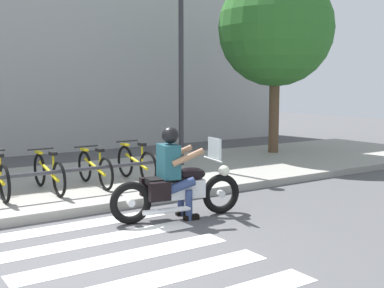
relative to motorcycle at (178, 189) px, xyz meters
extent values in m
plane|color=#4C4C4F|center=(-2.00, -1.12, -0.46)|extent=(48.00, 48.00, 0.00)
cube|color=white|center=(-1.46, -1.92, -0.46)|extent=(2.80, 0.40, 0.01)
cube|color=white|center=(-1.46, -1.12, -0.46)|extent=(2.80, 0.40, 0.01)
cube|color=white|center=(-1.46, -0.32, -0.46)|extent=(2.80, 0.40, 0.01)
cube|color=white|center=(-1.46, 0.48, -0.46)|extent=(2.80, 0.40, 0.01)
torus|color=black|center=(0.74, -0.12, -0.14)|extent=(0.66, 0.23, 0.65)
cylinder|color=silver|center=(0.74, -0.12, -0.14)|extent=(0.13, 0.12, 0.12)
torus|color=black|center=(-0.76, 0.13, -0.14)|extent=(0.66, 0.23, 0.65)
cylinder|color=silver|center=(-0.76, 0.13, -0.14)|extent=(0.13, 0.12, 0.12)
cube|color=silver|center=(-0.01, 0.01, 0.00)|extent=(0.87, 0.42, 0.28)
ellipsoid|color=black|center=(0.20, -0.03, 0.22)|extent=(0.56, 0.37, 0.22)
cube|color=black|center=(-0.21, 0.04, 0.15)|extent=(0.60, 0.37, 0.10)
cube|color=black|center=(-0.34, 0.29, 0.04)|extent=(0.34, 0.17, 0.28)
cube|color=black|center=(-0.42, -0.15, 0.04)|extent=(0.34, 0.17, 0.28)
cylinder|color=silver|center=(0.59, -0.10, 0.44)|extent=(0.14, 0.62, 0.03)
sphere|color=white|center=(0.79, -0.13, 0.24)|extent=(0.18, 0.18, 0.18)
cube|color=silver|center=(0.62, -0.10, 0.62)|extent=(0.11, 0.40, 0.32)
cylinder|color=silver|center=(-0.29, -0.13, -0.27)|extent=(0.75, 0.21, 0.08)
cube|color=#1E4C59|center=(-0.16, 0.03, 0.45)|extent=(0.32, 0.44, 0.52)
sphere|color=black|center=(-0.13, 0.03, 0.85)|extent=(0.26, 0.26, 0.26)
cylinder|color=#9E7051|center=(0.11, 0.21, 0.53)|extent=(0.53, 0.18, 0.26)
cylinder|color=#9E7051|center=(0.03, -0.23, 0.53)|extent=(0.53, 0.18, 0.26)
cylinder|color=navy|center=(0.02, 0.16, 0.09)|extent=(0.46, 0.21, 0.24)
cylinder|color=navy|center=(0.14, 0.14, -0.23)|extent=(0.11, 0.11, 0.47)
cube|color=black|center=(0.18, 0.14, -0.42)|extent=(0.25, 0.14, 0.08)
cylinder|color=navy|center=(-0.04, -0.15, 0.09)|extent=(0.46, 0.21, 0.24)
cylinder|color=navy|center=(0.08, -0.17, -0.23)|extent=(0.11, 0.11, 0.47)
cube|color=black|center=(0.12, -0.18, -0.42)|extent=(0.25, 0.14, 0.08)
torus|color=black|center=(-2.16, 1.87, 0.02)|extent=(0.06, 0.66, 0.66)
cylinder|color=gold|center=(-2.17, 2.11, 0.26)|extent=(0.04, 0.04, 0.40)
cube|color=black|center=(-2.17, 2.11, 0.46)|extent=(0.10, 0.20, 0.06)
torus|color=black|center=(-1.29, 2.90, 0.01)|extent=(0.06, 0.62, 0.62)
torus|color=black|center=(-1.28, 1.81, 0.01)|extent=(0.06, 0.62, 0.62)
cylinder|color=gold|center=(-1.28, 2.35, 0.07)|extent=(0.07, 0.97, 0.26)
cylinder|color=gold|center=(-1.28, 2.08, 0.23)|extent=(0.04, 0.04, 0.38)
cube|color=black|center=(-1.28, 2.08, 0.42)|extent=(0.10, 0.20, 0.06)
cylinder|color=black|center=(-1.29, 2.79, 0.42)|extent=(0.48, 0.04, 0.03)
cube|color=gold|center=(-1.29, 2.90, 0.34)|extent=(0.08, 0.28, 0.04)
torus|color=black|center=(-0.41, 2.86, 0.00)|extent=(0.06, 0.62, 0.62)
torus|color=black|center=(-0.40, 1.85, 0.00)|extent=(0.06, 0.62, 0.62)
cylinder|color=gold|center=(-0.40, 2.35, 0.07)|extent=(0.07, 0.90, 0.25)
cylinder|color=gold|center=(-0.40, 2.10, 0.22)|extent=(0.04, 0.04, 0.38)
cube|color=black|center=(-0.40, 2.10, 0.41)|extent=(0.10, 0.20, 0.06)
cylinder|color=black|center=(-0.40, 2.75, 0.41)|extent=(0.48, 0.04, 0.03)
cube|color=gold|center=(-0.41, 2.86, 0.34)|extent=(0.08, 0.28, 0.04)
torus|color=black|center=(0.48, 2.85, 0.02)|extent=(0.06, 0.66, 0.66)
torus|color=black|center=(0.49, 1.86, 0.02)|extent=(0.06, 0.66, 0.66)
cylinder|color=gold|center=(0.48, 2.35, 0.09)|extent=(0.07, 0.88, 0.24)
cylinder|color=gold|center=(0.49, 2.11, 0.26)|extent=(0.04, 0.04, 0.40)
cube|color=black|center=(0.49, 2.11, 0.46)|extent=(0.10, 0.20, 0.06)
cylinder|color=black|center=(0.48, 2.75, 0.46)|extent=(0.48, 0.04, 0.03)
cube|color=gold|center=(0.48, 2.85, 0.38)|extent=(0.08, 0.28, 0.04)
cylinder|color=#333338|center=(-2.17, 1.80, 0.14)|extent=(5.91, 0.07, 0.07)
cylinder|color=#333338|center=(0.73, 1.80, -0.09)|extent=(0.06, 0.06, 0.45)
cylinder|color=#2D2D33|center=(2.32, 3.55, 1.69)|extent=(0.12, 0.12, 4.30)
cylinder|color=brown|center=(5.68, 3.95, 0.79)|extent=(0.29, 0.29, 2.50)
sphere|color=#2D6B28|center=(5.68, 3.95, 3.16)|extent=(3.22, 3.22, 3.22)
camera|label=1|loc=(-3.99, -6.37, 1.63)|focal=46.12mm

